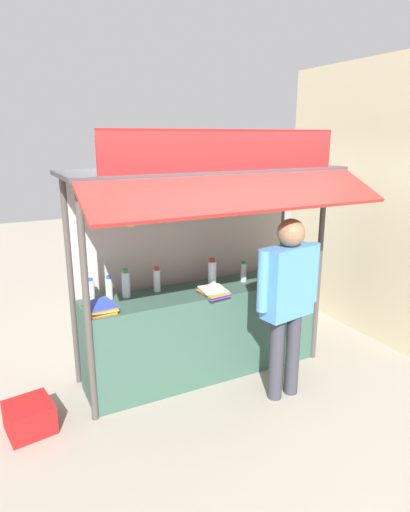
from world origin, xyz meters
The scene contains 19 objects.
ground_plane centered at (0.00, 0.00, 0.00)m, with size 20.00×20.00×0.00m, color #9E9384.
stall_counter centered at (0.00, 0.00, 0.47)m, with size 2.50×0.55×0.95m, color #385B4C.
stall_structure centered at (0.00, 0.10, 1.51)m, with size 2.70×1.43×2.52m.
water_bottle_mid_left centered at (-1.11, 0.21, 1.05)m, with size 0.06×0.06×0.22m.
water_bottle_rear_center centered at (0.48, 0.03, 1.05)m, with size 0.06×0.06×0.23m.
water_bottle_far_right centered at (-0.46, 0.16, 1.07)m, with size 0.07×0.07×0.26m.
water_bottle_front_right centered at (0.09, 0.02, 1.09)m, with size 0.09×0.09×0.31m.
water_bottle_left centered at (-0.79, 0.14, 1.08)m, with size 0.08×0.08×0.28m.
water_bottle_mid_right centered at (-0.95, 0.16, 1.06)m, with size 0.07×0.07×0.23m.
magazine_stack_center centered at (0.00, -0.19, 0.98)m, with size 0.27×0.30×0.06m.
magazine_stack_far_left centered at (-1.10, -0.10, 0.98)m, with size 0.27×0.33×0.07m.
magazine_stack_back_right centered at (0.79, -0.11, 0.98)m, with size 0.19×0.30×0.07m.
banana_bunch_leftmost centered at (0.58, -0.38, 1.84)m, with size 0.09×0.09×0.27m.
banana_bunch_rightmost centered at (0.28, -0.38, 1.83)m, with size 0.12×0.12×0.28m.
banana_bunch_inner_right centered at (-0.16, -0.38, 1.85)m, with size 0.12×0.11×0.28m.
banana_bunch_inner_left centered at (-0.87, -0.38, 1.82)m, with size 0.09×0.09×0.29m.
vendor_person centered at (0.48, -0.74, 1.06)m, with size 0.67×0.29×1.76m.
plastic_crate centered at (-1.79, -0.18, 0.13)m, with size 0.37×0.37×0.26m, color red.
neighbour_wall centered at (2.33, 0.30, 1.67)m, with size 0.20×2.40×3.34m, color beige.
Camera 1 is at (-1.92, -3.76, 2.47)m, focal length 30.67 mm.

